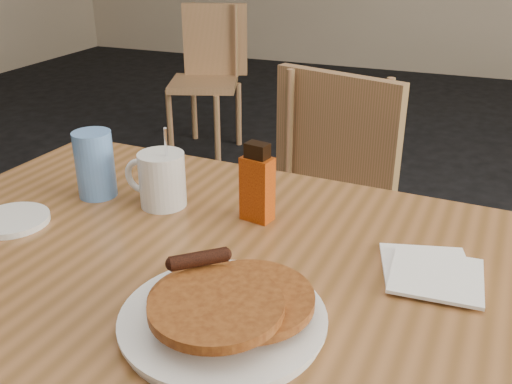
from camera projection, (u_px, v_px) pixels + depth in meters
main_table at (220, 289)px, 0.96m from camera, size 1.39×0.97×0.75m
chair_main_far at (324, 203)px, 1.67m from camera, size 0.50×0.51×0.90m
chair_wall_extra at (209, 65)px, 3.48m from camera, size 0.50×0.51×0.87m
pancake_plate at (224, 311)px, 0.80m from camera, size 0.29×0.29×0.09m
coffee_mug at (161, 179)px, 1.14m from camera, size 0.13×0.09×0.17m
syrup_bottle at (257, 185)px, 1.08m from camera, size 0.06×0.05×0.16m
napkin_stack at (431, 272)px, 0.92m from camera, size 0.18×0.19×0.01m
blue_tumbler at (95, 164)px, 1.18m from camera, size 0.10×0.10×0.14m
side_saucer at (12, 220)px, 1.09m from camera, size 0.16×0.16×0.01m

